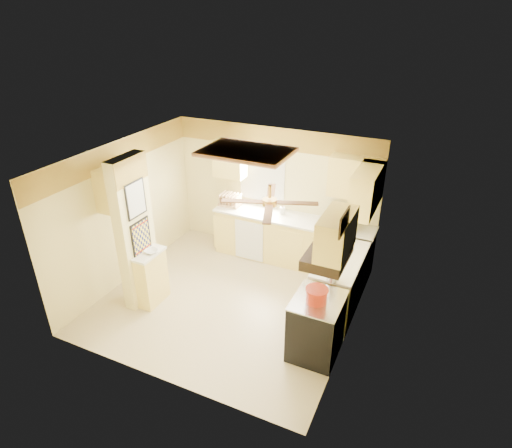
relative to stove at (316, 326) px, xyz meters
The scene contains 34 objects.
floor 1.82m from the stove, 161.77° to the left, with size 4.00×4.00×0.00m, color tan.
ceiling 2.69m from the stove, 161.77° to the left, with size 4.00×4.00×0.00m, color white.
wall_back 3.07m from the stove, 124.28° to the left, with size 4.00×4.00×0.00m, color #E9D98E.
wall_front 2.29m from the stove, 141.04° to the right, with size 4.00×4.00×0.00m, color #E9D98E.
wall_left 3.79m from the stove, behind, with size 3.80×3.80×0.00m, color #E9D98E.
wall_right 1.02m from the stove, 59.02° to the left, with size 3.80×3.80×0.00m, color #E9D98E.
wallpaper_border 3.48m from the stove, 124.50° to the left, with size 4.00×0.02×0.40m, color yellow.
partition_column 3.12m from the stove, behind, with size 0.20×0.70×2.50m, color #E9D98E.
partition_ledge 2.80m from the stove, behind, with size 0.25×0.55×0.90m, color #FFDC6F.
ledge_top 2.84m from the stove, behind, with size 0.28×0.58×0.04m, color white.
lower_cabinets_back 2.45m from the stove, 118.55° to the left, with size 3.00×0.60×0.90m, color #FFDC6F.
lower_cabinets_right 1.15m from the stove, 88.49° to the left, with size 0.60×1.40×0.90m, color #FFDC6F.
countertop_back 2.48m from the stove, 118.66° to the left, with size 3.04×0.64×0.04m, color white.
countertop_right 1.24m from the stove, 88.99° to the left, with size 0.64×1.44×0.04m, color white.
dishwasher_panel 2.66m from the stove, 136.25° to the left, with size 0.58×0.02×0.80m, color white.
window 3.29m from the stove, 128.23° to the left, with size 0.92×0.02×1.02m.
upper_cab_back_left 3.67m from the stove, 137.92° to the left, with size 0.60×0.35×0.70m, color #FFDC6F.
upper_cab_back_right 2.67m from the stove, 93.01° to the left, with size 0.90×0.35×0.70m, color #FFDC6F.
upper_cab_right 2.28m from the stove, 85.07° to the left, with size 0.35×1.00×0.70m, color #FFDC6F.
upper_cab_left_wall 3.77m from the stove, behind, with size 0.35×0.75×0.70m, color #FFDC6F.
upper_cab_over_stove 1.50m from the stove, ahead, with size 0.35×0.76×0.52m, color #FFDC6F.
stove is the anchor object (origin of this frame).
range_hood 1.16m from the stove, ahead, with size 0.50×0.76×0.14m, color black.
poster_menu 3.22m from the stove, behind, with size 0.02×0.42×0.57m.
poster_nashville 3.00m from the stove, behind, with size 0.02×0.42×0.57m.
ceiling_light_panel 2.75m from the stove, 146.22° to the left, with size 1.35×0.95×0.06m.
ceiling_fan 1.95m from the stove, 167.38° to the right, with size 1.15×1.15×0.26m.
vent_grate 1.90m from the stove, 48.45° to the right, with size 0.02×0.40×0.25m, color black.
microwave 2.27m from the stove, 97.42° to the left, with size 0.50×0.34×0.28m, color white.
bowl 2.81m from the stove, behind, with size 0.20×0.20×0.05m, color white.
dutch_oven 0.56m from the stove, 107.38° to the right, with size 0.30×0.30×0.20m.
kettle 0.77m from the stove, 83.69° to the left, with size 0.17×0.17×0.26m.
dish_rack 3.34m from the stove, 138.88° to the left, with size 0.41×0.30×0.24m.
utensil_crock 2.70m from the stove, 122.25° to the left, with size 0.10×0.10×0.20m.
Camera 1 is at (2.86, -5.12, 4.42)m, focal length 30.00 mm.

